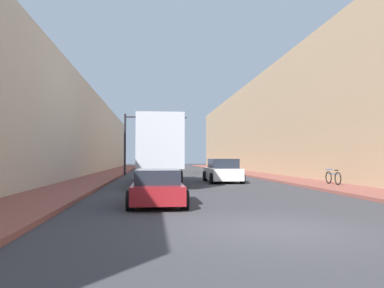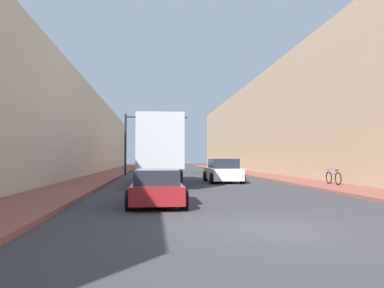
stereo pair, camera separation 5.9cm
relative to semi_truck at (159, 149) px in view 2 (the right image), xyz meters
The scene contains 10 objects.
ground_plane 16.05m from the semi_truck, 81.28° to the right, with size 200.00×200.00×0.00m, color #38383D.
sidewalk_right 17.26m from the semi_truck, 56.54° to the left, with size 2.94×80.00×0.15m.
sidewalk_left 15.17m from the semi_truck, 107.92° to the left, with size 2.94×80.00×0.15m.
building_right 20.17m from the semi_truck, 45.76° to the left, with size 6.00×80.00×10.57m.
building_left 17.04m from the semi_truck, 122.47° to the left, with size 6.00×80.00×8.29m.
semi_truck is the anchor object (origin of this frame).
sedan_car 10.75m from the semi_truck, 91.12° to the right, with size 1.98×4.59×1.25m.
suv_car 4.70m from the semi_truck, 11.81° to the left, with size 2.21×4.51×1.60m.
traffic_signal_gantry 12.05m from the semi_truck, 97.47° to the left, with size 6.01×0.35×5.86m.
parked_bicycle 10.72m from the semi_truck, 20.93° to the right, with size 0.44×1.82×0.86m.
Camera 2 is at (-2.72, -8.48, 1.66)m, focal length 35.00 mm.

